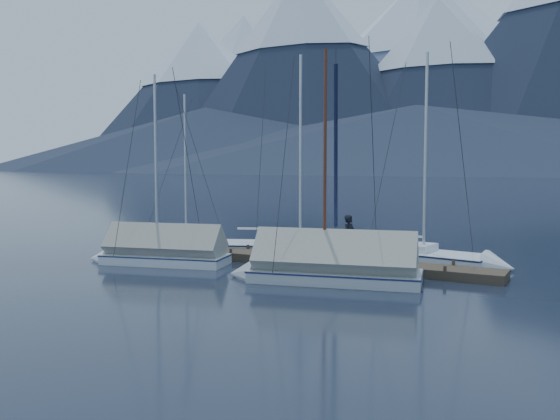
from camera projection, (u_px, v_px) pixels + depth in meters
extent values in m
plane|color=black|center=(256.00, 270.00, 23.10)|extent=(1000.00, 1000.00, 0.00)
cone|color=#475675|center=(244.00, 93.00, 509.57)|extent=(308.00, 308.00, 130.00)
cone|color=silver|center=(244.00, 48.00, 506.59)|extent=(133.24, 133.24, 54.60)
cone|color=#475675|center=(423.00, 71.00, 455.53)|extent=(352.00, 352.00, 150.00)
cone|color=silver|center=(425.00, 13.00, 452.10)|extent=(152.28, 152.28, 63.00)
cone|color=#192133|center=(200.00, 97.00, 386.69)|extent=(209.00, 209.00, 95.00)
cone|color=silver|center=(199.00, 54.00, 384.50)|extent=(90.41, 90.41, 39.90)
cone|color=#192133|center=(299.00, 69.00, 334.96)|extent=(190.00, 190.00, 115.00)
cone|color=silver|center=(299.00, 8.00, 332.32)|extent=(82.19, 82.19, 48.30)
cone|color=#192133|center=(436.00, 85.00, 309.31)|extent=(171.00, 171.00, 90.00)
cone|color=silver|center=(437.00, 34.00, 307.23)|extent=(73.97, 73.97, 37.80)
cone|color=#192133|center=(206.00, 139.00, 326.24)|extent=(364.00, 364.00, 35.00)
cone|color=#192133|center=(416.00, 139.00, 260.99)|extent=(416.00, 416.00, 30.00)
cube|color=#382D23|center=(280.00, 258.00, 24.85)|extent=(18.00, 1.50, 0.34)
cube|color=black|center=(167.00, 253.00, 27.70)|extent=(3.00, 1.30, 0.30)
cube|color=black|center=(280.00, 263.00, 24.86)|extent=(3.00, 1.30, 0.30)
cube|color=black|center=(422.00, 276.00, 22.03)|extent=(3.00, 1.30, 0.30)
cylinder|color=#382D23|center=(144.00, 240.00, 29.22)|extent=(0.12, 0.12, 0.35)
cylinder|color=#382D23|center=(124.00, 244.00, 27.99)|extent=(0.12, 0.12, 0.35)
cylinder|color=#382D23|center=(193.00, 244.00, 27.81)|extent=(0.12, 0.12, 0.35)
cylinder|color=#382D23|center=(175.00, 248.00, 26.58)|extent=(0.12, 0.12, 0.35)
cylinder|color=#382D23|center=(248.00, 249.00, 26.39)|extent=(0.12, 0.12, 0.35)
cylinder|color=#382D23|center=(231.00, 253.00, 25.16)|extent=(0.12, 0.12, 0.35)
cylinder|color=#382D23|center=(309.00, 253.00, 24.97)|extent=(0.12, 0.12, 0.35)
cylinder|color=#382D23|center=(294.00, 258.00, 23.74)|extent=(0.12, 0.12, 0.35)
cylinder|color=#382D23|center=(377.00, 259.00, 23.56)|extent=(0.12, 0.12, 0.35)
cylinder|color=#382D23|center=(364.00, 264.00, 22.33)|extent=(0.12, 0.12, 0.35)
cylinder|color=#382D23|center=(453.00, 265.00, 22.14)|extent=(0.12, 0.12, 0.35)
cylinder|color=#382D23|center=(445.00, 271.00, 20.91)|extent=(0.12, 0.12, 0.35)
cube|color=white|center=(182.00, 243.00, 30.03)|extent=(5.65, 3.37, 0.59)
cube|color=white|center=(182.00, 248.00, 30.05)|extent=(4.64, 2.35, 0.27)
cube|color=#1A1746|center=(182.00, 238.00, 30.01)|extent=(5.71, 3.40, 0.05)
cone|color=white|center=(220.00, 249.00, 27.80)|extent=(1.47, 1.94, 1.72)
cube|color=white|center=(179.00, 234.00, 30.19)|extent=(2.17, 1.77, 0.27)
cylinder|color=#B2B7BF|center=(185.00, 167.00, 29.47)|extent=(0.11, 0.11, 7.15)
cylinder|color=#B2B7BF|center=(172.00, 225.00, 30.61)|extent=(2.32, 0.83, 0.08)
cylinder|color=#26262B|center=(201.00, 167.00, 28.50)|extent=(0.86, 2.57, 7.16)
cube|color=silver|center=(291.00, 250.00, 27.37)|extent=(6.74, 4.37, 0.70)
cube|color=silver|center=(291.00, 257.00, 27.39)|extent=(5.49, 3.12, 0.32)
cube|color=#162542|center=(291.00, 244.00, 27.34)|extent=(6.81, 4.42, 0.06)
cone|color=silver|center=(371.00, 252.00, 26.96)|extent=(1.85, 2.34, 2.05)
cube|color=silver|center=(284.00, 239.00, 27.36)|extent=(2.64, 2.22, 0.32)
cylinder|color=#B2B7BF|center=(301.00, 150.00, 26.96)|extent=(0.13, 0.13, 8.54)
cylinder|color=#B2B7BF|center=(268.00, 229.00, 27.41)|extent=(2.71, 1.16, 0.10)
cylinder|color=#26262B|center=(336.00, 150.00, 26.78)|extent=(1.23, 3.00, 8.55)
cube|color=white|center=(414.00, 259.00, 24.99)|extent=(6.39, 2.95, 0.68)
cube|color=white|center=(414.00, 266.00, 25.02)|extent=(5.34, 1.90, 0.31)
cube|color=#172146|center=(414.00, 252.00, 24.97)|extent=(6.45, 2.98, 0.06)
cone|color=white|center=(500.00, 268.00, 22.87)|extent=(1.41, 2.12, 1.97)
cube|color=white|center=(408.00, 247.00, 25.14)|extent=(2.34, 1.74, 0.31)
cylinder|color=#B2B7BF|center=(425.00, 153.00, 24.40)|extent=(0.12, 0.12, 8.20)
cylinder|color=#B2B7BF|center=(392.00, 235.00, 25.53)|extent=(2.75, 0.51, 0.09)
cylinder|color=#26262B|center=(462.00, 153.00, 23.48)|extent=(0.49, 3.07, 8.21)
cube|color=silver|center=(335.00, 279.00, 20.67)|extent=(6.22, 3.36, 0.63)
cube|color=silver|center=(335.00, 287.00, 20.70)|extent=(5.14, 2.24, 0.29)
cube|color=navy|center=(335.00, 271.00, 20.65)|extent=(6.28, 3.39, 0.06)
cone|color=silver|center=(243.00, 274.00, 21.56)|extent=(1.47, 2.19, 2.01)
cylinder|color=#592819|center=(325.00, 161.00, 20.45)|extent=(0.11, 0.11, 7.61)
cylinder|color=#592819|center=(362.00, 255.00, 20.35)|extent=(2.61, 0.68, 0.09)
cylinder|color=#26262B|center=(284.00, 161.00, 20.84)|extent=(0.69, 2.90, 7.62)
cube|color=#999B91|center=(335.00, 259.00, 20.62)|extent=(5.94, 3.33, 2.13)
cube|color=white|center=(166.00, 261.00, 24.38)|extent=(5.41, 3.00, 0.60)
cube|color=white|center=(166.00, 268.00, 24.40)|extent=(4.46, 2.02, 0.27)
cube|color=navy|center=(166.00, 255.00, 24.36)|extent=(5.46, 3.03, 0.05)
cone|color=white|center=(101.00, 259.00, 25.11)|extent=(1.40, 1.94, 1.75)
cylinder|color=#B2B7BF|center=(156.00, 165.00, 24.16)|extent=(0.11, 0.11, 7.31)
cylinder|color=#B2B7BF|center=(186.00, 242.00, 24.08)|extent=(2.26, 0.63, 0.08)
cylinder|color=#26262B|center=(128.00, 165.00, 24.48)|extent=(0.64, 2.51, 7.32)
cube|color=gray|center=(165.00, 245.00, 24.32)|extent=(5.17, 2.97, 1.86)
imported|color=black|center=(349.00, 237.00, 23.28)|extent=(0.56, 0.73, 1.79)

